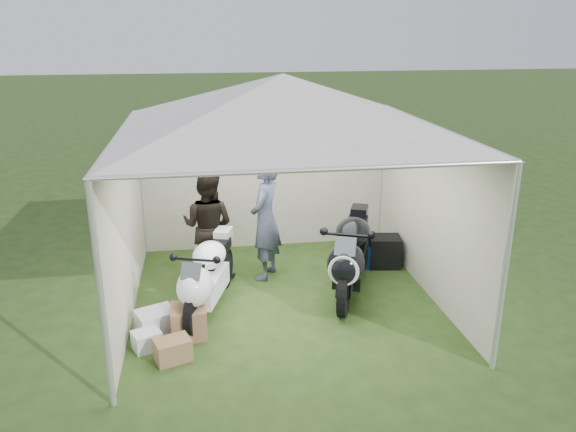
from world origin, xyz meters
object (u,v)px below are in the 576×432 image
Objects in this scene: person_blue_jacket at (265,219)px; crate_2 at (147,340)px; motorcycle_black at (351,253)px; paddock_stand at (358,255)px; canopy_tent at (283,109)px; crate_1 at (189,321)px; equipment_box at (384,251)px; person_dark_jacket at (208,226)px; motorcycle_white at (207,275)px; crate_0 at (156,322)px; crate_3 at (173,350)px.

crate_2 is (-1.60, -1.76, -0.79)m from person_blue_jacket.
motorcycle_black is 1.08m from paddock_stand.
canopy_tent is 13.57× the size of crate_1.
equipment_box is (0.40, -0.08, 0.06)m from paddock_stand.
person_dark_jacket reaches higher than motorcycle_black.
person_dark_jacket reaches higher than equipment_box.
motorcycle_white is at bearing 66.37° from crate_1.
paddock_stand is 3.37m from crate_0.
motorcycle_black reaches higher than motorcycle_white.
crate_1 is (-0.24, -0.54, -0.34)m from motorcycle_white.
crate_1 is at bearing -147.23° from canopy_tent.
person_dark_jacket is 1.79m from crate_0.
person_dark_jacket reaches higher than paddock_stand.
crate_0 is (-0.69, -1.52, -0.66)m from person_dark_jacket.
motorcycle_black is 2.10m from person_dark_jacket.
person_blue_jacket is at bearing 53.84° from crate_1.
canopy_tent reaches higher than crate_1.
motorcycle_black is 4.66× the size of crate_0.
paddock_stand reaches higher than crate_2.
person_dark_jacket is 2.14m from crate_2.
canopy_tent is 2.19m from motorcycle_black.
person_dark_jacket is at bearing 178.15° from motorcycle_black.
crate_2 is (-1.75, -1.05, -2.46)m from canopy_tent.
person_dark_jacket is 3.64× the size of crate_0.
person_dark_jacket is 2.74m from equipment_box.
motorcycle_black is at bearing 20.89° from crate_2.
paddock_stand is at bearing 28.20° from crate_0.
crate_3 is (-1.29, -2.04, -0.77)m from person_blue_jacket.
person_blue_jacket is 2.20m from crate_0.
crate_2 is 0.41m from crate_3.
motorcycle_white is at bearing -153.55° from paddock_stand.
person_blue_jacket is 2.50m from crate_2.
motorcycle_black is 2.37m from crate_1.
paddock_stand is 2.37m from person_dark_jacket.
crate_2 is (-0.48, -0.23, -0.08)m from crate_1.
equipment_box is at bearing 28.33° from crate_2.
canopy_tent is 3.20m from crate_2.
equipment_box reaches higher than crate_0.
crate_3 is (0.22, -0.63, -0.02)m from crate_0.
crate_1 is at bearing -138.18° from motorcycle_black.
crate_2 is (-3.05, -1.94, -0.07)m from paddock_stand.
person_dark_jacket is 0.90× the size of person_blue_jacket.
person_blue_jacket is 2.53m from crate_3.
equipment_box is (1.85, 0.10, -0.66)m from person_blue_jacket.
canopy_tent is 3.06× the size of motorcycle_white.
crate_1 is 0.55m from crate_3.
paddock_stand is (2.33, 1.16, -0.35)m from motorcycle_white.
crate_0 is 1.06× the size of crate_1.
motorcycle_white is 6.12× the size of crate_2.
motorcycle_white is at bearing 47.28° from crate_2.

